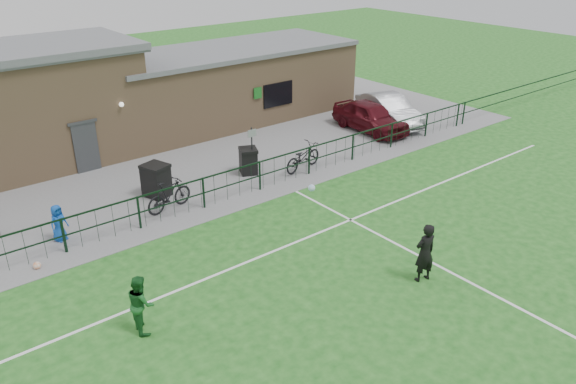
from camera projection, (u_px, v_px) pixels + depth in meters
ground at (400, 294)px, 15.64m from camera, size 90.00×90.00×0.00m
paving_strip at (170, 155)px, 25.19m from camera, size 34.00×13.00×0.02m
pitch_line_touch at (242, 198)px, 21.16m from camera, size 28.00×0.10×0.01m
pitch_line_mid at (307, 238)px, 18.47m from camera, size 28.00×0.10×0.01m
pitch_line_perp at (444, 269)px, 16.77m from camera, size 0.10×16.00×0.01m
perimeter_fence at (238, 182)px, 21.05m from camera, size 28.00×0.10×1.20m
wheelie_bin_left at (156, 181)px, 21.11m from camera, size 1.01×1.08×1.18m
wheelie_bin_right at (248, 162)px, 23.13m from camera, size 0.90×0.95×1.00m
sign_post at (252, 151)px, 22.87m from camera, size 0.07×0.07×2.00m
car_maroon at (370, 116)px, 27.93m from camera, size 1.98×4.44×1.48m
car_silver at (389, 110)px, 28.92m from camera, size 2.80×4.80×1.49m
bicycle_d at (169, 195)px, 20.05m from camera, size 1.97×0.88×1.15m
bicycle_e at (303, 157)px, 23.46m from camera, size 2.20×1.13×1.10m
spectator_child at (58, 223)px, 18.05m from camera, size 0.72×0.60×1.25m
goalkeeper_kick at (422, 251)px, 15.91m from camera, size 1.87×3.72×2.24m
outfield_player at (141, 303)px, 13.93m from camera, size 0.72×0.85×1.57m
ball_ground at (37, 265)px, 16.74m from camera, size 0.23×0.23×0.23m
clubhouse at (118, 96)px, 25.88m from camera, size 24.25×5.40×4.96m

